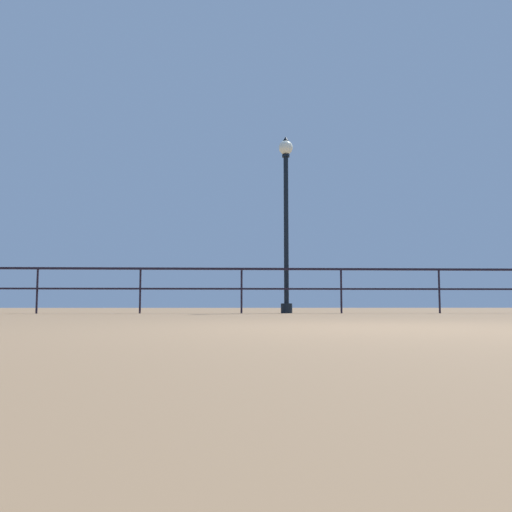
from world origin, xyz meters
TOP-DOWN VIEW (x-y plane):
  - ground_plane at (0.00, 0.00)m, footprint 60.00×60.00m
  - pier_railing at (-0.00, 7.77)m, footprint 24.50×0.05m
  - lamppost_center at (-0.09, 8.04)m, footprint 0.33×0.33m

SIDE VIEW (x-z plane):
  - ground_plane at x=0.00m, z-range 0.00..0.00m
  - pier_railing at x=0.00m, z-range 0.25..1.25m
  - lamppost_center at x=-0.09m, z-range 0.39..4.47m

